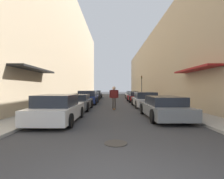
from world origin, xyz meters
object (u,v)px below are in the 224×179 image
(parked_car_right_2, at_px, (136,97))
(manhole_cover, at_px, (116,143))
(parked_car_right_0, at_px, (164,108))
(parked_car_left_3, at_px, (93,96))
(traffic_light, at_px, (142,84))
(parked_car_right_3, at_px, (132,95))
(parked_car_left_2, at_px, (88,97))
(parked_car_left_0, at_px, (58,109))
(parked_car_right_1, at_px, (145,100))
(skateboarder, at_px, (114,95))
(parked_car_left_4, at_px, (96,94))
(parked_car_left_1, at_px, (78,102))

(parked_car_right_2, distance_m, manhole_cover, 16.28)
(parked_car_right_0, bearing_deg, parked_car_right_2, 89.80)
(parked_car_left_3, relative_size, traffic_light, 1.25)
(parked_car_left_3, height_order, parked_car_right_3, parked_car_right_3)
(parked_car_left_2, distance_m, parked_car_right_3, 9.92)
(parked_car_left_0, xyz_separation_m, parked_car_right_2, (5.58, 12.73, -0.04))
(parked_car_left_2, distance_m, parked_car_right_2, 6.13)
(parked_car_right_1, height_order, skateboarder, skateboarder)
(parked_car_right_1, bearing_deg, skateboarder, -144.40)
(parked_car_left_4, distance_m, parked_car_right_1, 14.58)
(parked_car_left_1, height_order, parked_car_left_2, parked_car_left_2)
(parked_car_right_1, height_order, traffic_light, traffic_light)
(parked_car_left_2, bearing_deg, parked_car_left_4, 90.53)
(parked_car_left_1, distance_m, parked_car_right_3, 14.38)
(parked_car_left_0, bearing_deg, parked_car_right_2, 66.34)
(parked_car_left_2, height_order, parked_car_right_2, parked_car_left_2)
(parked_car_right_2, bearing_deg, parked_car_left_4, 125.78)
(parked_car_left_3, relative_size, parked_car_right_3, 1.05)
(parked_car_left_0, distance_m, parked_car_right_0, 5.65)
(skateboarder, relative_size, traffic_light, 0.52)
(manhole_cover, bearing_deg, traffic_light, 78.42)
(parked_car_right_2, distance_m, traffic_light, 6.71)
(parked_car_left_3, bearing_deg, parked_car_left_2, -88.80)
(parked_car_left_4, bearing_deg, parked_car_right_1, -67.44)
(parked_car_right_0, relative_size, traffic_light, 1.35)
(manhole_cover, bearing_deg, parked_car_left_1, 108.44)
(manhole_cover, bearing_deg, parked_car_left_4, 96.66)
(parked_car_right_0, bearing_deg, manhole_cover, -122.02)
(parked_car_left_1, height_order, traffic_light, traffic_light)
(parked_car_left_3, distance_m, parked_car_right_3, 6.51)
(parked_car_left_3, xyz_separation_m, traffic_light, (7.35, 3.94, 1.71))
(parked_car_left_4, distance_m, traffic_light, 7.66)
(parked_car_left_1, distance_m, manhole_cover, 8.69)
(parked_car_left_4, bearing_deg, parked_car_left_3, -90.11)
(parked_car_left_1, xyz_separation_m, skateboarder, (2.78, 0.06, 0.53))
(parked_car_left_4, height_order, parked_car_right_2, parked_car_left_4)
(parked_car_left_1, bearing_deg, parked_car_left_4, 90.11)
(parked_car_left_1, relative_size, parked_car_left_2, 0.92)
(parked_car_left_2, bearing_deg, parked_car_right_2, 26.88)
(manhole_cover, relative_size, traffic_light, 0.20)
(parked_car_right_1, xyz_separation_m, skateboarder, (-2.78, -1.99, 0.48))
(parked_car_left_4, xyz_separation_m, manhole_cover, (2.77, -23.74, -0.61))
(parked_car_right_0, bearing_deg, traffic_light, 84.20)
(parked_car_right_1, distance_m, parked_car_right_3, 11.16)
(traffic_light, bearing_deg, parked_car_left_2, -128.75)
(parked_car_left_1, relative_size, parked_car_right_1, 0.90)
(parked_car_left_0, bearing_deg, parked_car_right_0, 11.24)
(parked_car_left_3, distance_m, parked_car_left_4, 5.40)
(skateboarder, bearing_deg, parked_car_left_2, 118.63)
(parked_car_right_2, bearing_deg, traffic_light, 74.15)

